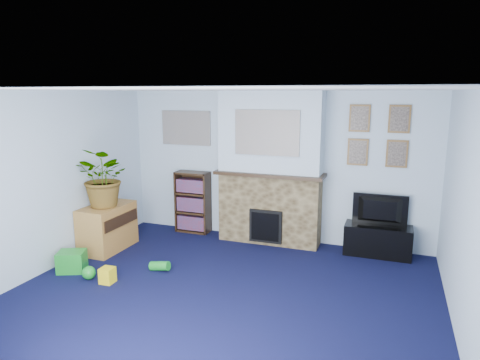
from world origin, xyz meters
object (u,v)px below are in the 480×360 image
at_px(television, 380,210).
at_px(bookshelf, 193,203).
at_px(sideboard, 108,227).
at_px(tv_stand, 378,240).

height_order(television, bookshelf, bookshelf).
bearing_deg(sideboard, television, 16.66).
xyz_separation_m(television, sideboard, (-3.91, -1.17, -0.33)).
bearing_deg(bookshelf, sideboard, -124.82).
bearing_deg(tv_stand, bookshelf, 178.57).
xyz_separation_m(tv_stand, bookshelf, (-3.06, 0.08, 0.28)).
relative_size(television, bookshelf, 0.75).
bearing_deg(tv_stand, television, 90.00).
height_order(tv_stand, sideboard, sideboard).
height_order(bookshelf, sideboard, bookshelf).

